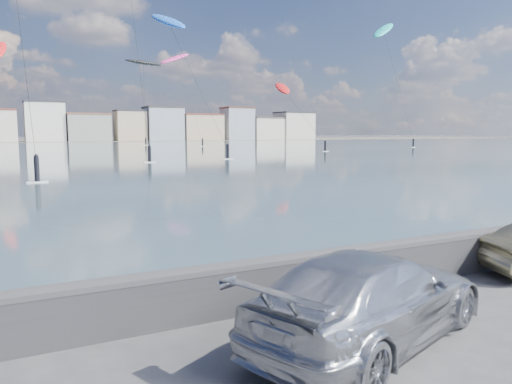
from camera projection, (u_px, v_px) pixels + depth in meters
ground at (320, 372)px, 7.37m from camera, size 700.00×700.00×0.00m
bay_water at (24, 152)px, 88.09m from camera, size 500.00×177.00×0.00m
far_shore_strip at (10, 141)px, 183.81m from camera, size 500.00×60.00×0.00m
seawall at (241, 285)px, 9.69m from camera, size 400.00×0.36×1.08m
far_buildings at (14, 124)px, 171.33m from camera, size 240.79×13.26×14.60m
car_silver at (371, 297)px, 8.40m from camera, size 5.72×3.83×1.54m
kitesurfer_5 at (143, 63)px, 137.05m from camera, size 10.86×13.97×23.33m
kitesurfer_8 at (283, 89)px, 98.45m from camera, size 5.37×18.42×13.95m
kitesurfer_9 at (384, 31)px, 115.96m from camera, size 10.60×14.03×29.82m
kitesurfer_10 at (169, 23)px, 70.32m from camera, size 6.62×16.74×21.18m
kitesurfer_13 at (175, 59)px, 126.69m from camera, size 9.57×17.13×24.21m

